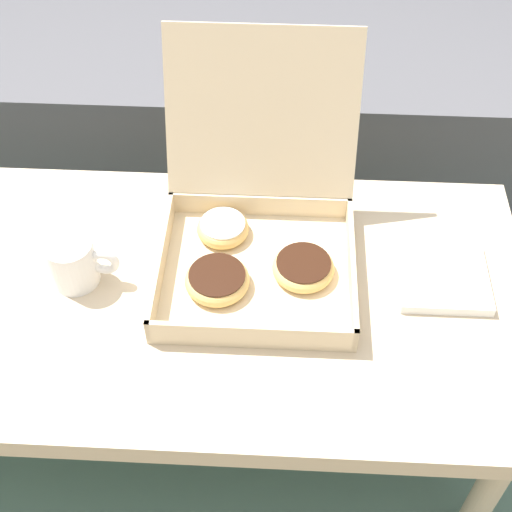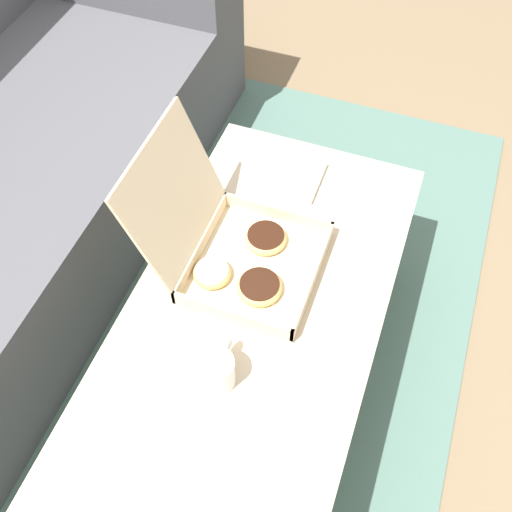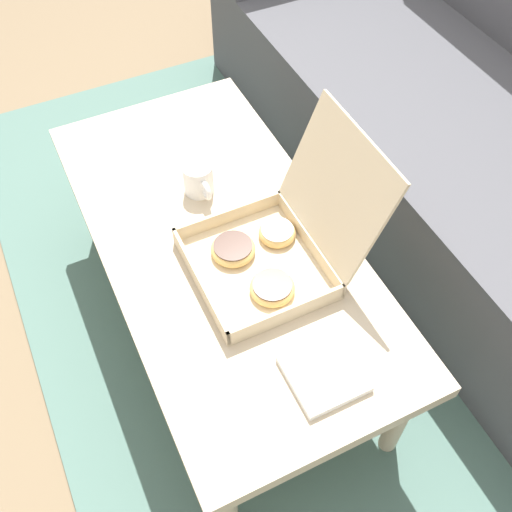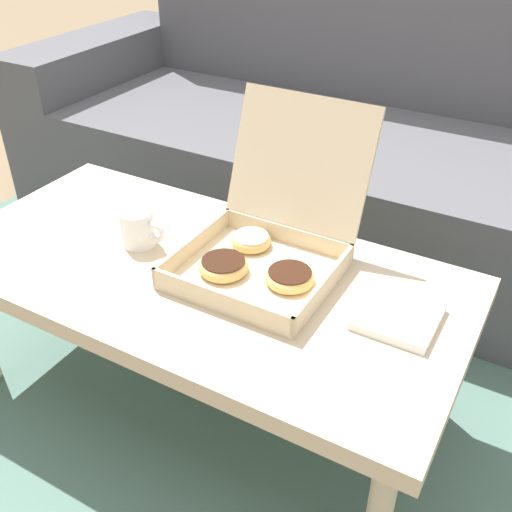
# 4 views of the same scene
# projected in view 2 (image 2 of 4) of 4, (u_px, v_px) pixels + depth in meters

# --- Properties ---
(ground_plane) EXTENTS (12.00, 12.00, 0.00)m
(ground_plane) POSITION_uv_depth(u_px,v_px,m) (215.00, 374.00, 1.66)
(ground_plane) COLOR #756047
(area_rug) EXTENTS (2.45, 1.89, 0.01)m
(area_rug) POSITION_uv_depth(u_px,v_px,m) (118.00, 340.00, 1.72)
(area_rug) COLOR #4C6B60
(area_rug) RESTS_ON ground_plane
(coffee_table) EXTENTS (1.13, 0.55, 0.39)m
(coffee_table) POSITION_uv_depth(u_px,v_px,m) (252.00, 324.00, 1.35)
(coffee_table) COLOR #C6B293
(coffee_table) RESTS_ON ground_plane
(pastry_box) EXTENTS (0.31, 0.38, 0.32)m
(pastry_box) POSITION_uv_depth(u_px,v_px,m) (234.00, 249.00, 1.36)
(pastry_box) COLOR beige
(pastry_box) RESTS_ON coffee_table
(coffee_mug) EXTENTS (0.11, 0.08, 0.08)m
(coffee_mug) POSITION_uv_depth(u_px,v_px,m) (217.00, 370.00, 1.20)
(coffee_mug) COLOR white
(coffee_mug) RESTS_ON coffee_table
(napkin_stack) EXTENTS (0.14, 0.14, 0.02)m
(napkin_stack) POSITION_uv_depth(u_px,v_px,m) (293.00, 177.00, 1.56)
(napkin_stack) COLOR white
(napkin_stack) RESTS_ON coffee_table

